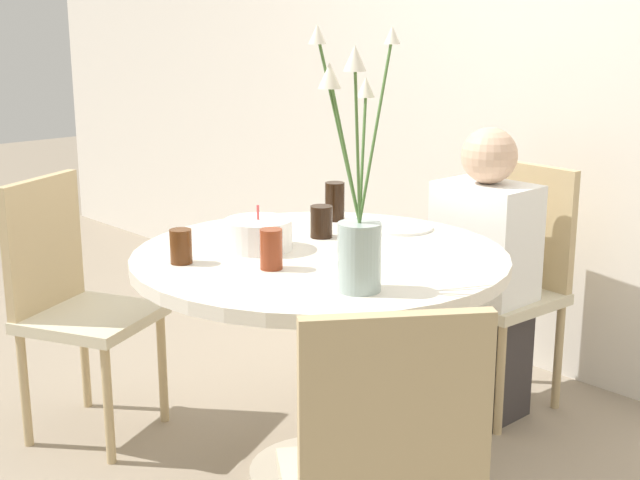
{
  "coord_description": "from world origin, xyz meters",
  "views": [
    {
      "loc": [
        1.91,
        -1.78,
        1.46
      ],
      "look_at": [
        0.0,
        0.0,
        0.79
      ],
      "focal_mm": 50.0,
      "sensor_mm": 36.0,
      "label": 1
    }
  ],
  "objects_px": {
    "chair_right_flank": "(383,477)",
    "drink_glass_1": "(335,201)",
    "drink_glass_2": "(181,246)",
    "person_woman": "(483,283)",
    "drink_glass_3": "(271,249)",
    "birthday_cake": "(258,234)",
    "side_plate": "(401,228)",
    "chair_near_front": "(71,293)",
    "drink_glass_0": "(321,222)",
    "chair_left_flank": "(511,272)",
    "flower_vase": "(357,211)"
  },
  "relations": [
    {
      "from": "chair_right_flank",
      "to": "flower_vase",
      "type": "xyz_separation_m",
      "value": [
        -0.43,
        0.35,
        0.45
      ]
    },
    {
      "from": "side_plate",
      "to": "drink_glass_2",
      "type": "height_order",
      "value": "drink_glass_2"
    },
    {
      "from": "side_plate",
      "to": "chair_near_front",
      "type": "bearing_deg",
      "value": -134.8
    },
    {
      "from": "flower_vase",
      "to": "drink_glass_2",
      "type": "bearing_deg",
      "value": -160.15
    },
    {
      "from": "drink_glass_3",
      "to": "person_woman",
      "type": "bearing_deg",
      "value": 89.42
    },
    {
      "from": "drink_glass_3",
      "to": "chair_near_front",
      "type": "bearing_deg",
      "value": -168.22
    },
    {
      "from": "drink_glass_1",
      "to": "drink_glass_2",
      "type": "bearing_deg",
      "value": -82.41
    },
    {
      "from": "chair_left_flank",
      "to": "chair_right_flank",
      "type": "relative_size",
      "value": 1.0
    },
    {
      "from": "chair_near_front",
      "to": "side_plate",
      "type": "distance_m",
      "value": 1.17
    },
    {
      "from": "flower_vase",
      "to": "drink_glass_3",
      "type": "distance_m",
      "value": 0.34
    },
    {
      "from": "chair_left_flank",
      "to": "chair_right_flank",
      "type": "bearing_deg",
      "value": -60.76
    },
    {
      "from": "drink_glass_1",
      "to": "person_woman",
      "type": "bearing_deg",
      "value": 53.14
    },
    {
      "from": "flower_vase",
      "to": "chair_near_front",
      "type": "bearing_deg",
      "value": -169.48
    },
    {
      "from": "chair_near_front",
      "to": "side_plate",
      "type": "height_order",
      "value": "chair_near_front"
    },
    {
      "from": "drink_glass_3",
      "to": "birthday_cake",
      "type": "bearing_deg",
      "value": 150.46
    },
    {
      "from": "drink_glass_2",
      "to": "person_woman",
      "type": "xyz_separation_m",
      "value": [
        0.23,
        1.15,
        -0.3
      ]
    },
    {
      "from": "birthday_cake",
      "to": "flower_vase",
      "type": "bearing_deg",
      "value": -8.35
    },
    {
      "from": "drink_glass_0",
      "to": "person_woman",
      "type": "relative_size",
      "value": 0.1
    },
    {
      "from": "chair_right_flank",
      "to": "drink_glass_3",
      "type": "distance_m",
      "value": 0.85
    },
    {
      "from": "drink_glass_3",
      "to": "drink_glass_2",
      "type": "bearing_deg",
      "value": -145.44
    },
    {
      "from": "chair_right_flank",
      "to": "birthday_cake",
      "type": "xyz_separation_m",
      "value": [
        -0.93,
        0.42,
        0.28
      ]
    },
    {
      "from": "chair_left_flank",
      "to": "drink_glass_0",
      "type": "distance_m",
      "value": 0.87
    },
    {
      "from": "chair_left_flank",
      "to": "birthday_cake",
      "type": "relative_size",
      "value": 4.39
    },
    {
      "from": "drink_glass_0",
      "to": "person_woman",
      "type": "xyz_separation_m",
      "value": [
        0.18,
        0.64,
        -0.3
      ]
    },
    {
      "from": "birthday_cake",
      "to": "drink_glass_1",
      "type": "bearing_deg",
      "value": 105.66
    },
    {
      "from": "side_plate",
      "to": "drink_glass_1",
      "type": "relative_size",
      "value": 1.59
    },
    {
      "from": "drink_glass_3",
      "to": "person_woman",
      "type": "relative_size",
      "value": 0.11
    },
    {
      "from": "flower_vase",
      "to": "person_woman",
      "type": "bearing_deg",
      "value": 107.11
    },
    {
      "from": "drink_glass_2",
      "to": "drink_glass_3",
      "type": "xyz_separation_m",
      "value": [
        0.22,
        0.15,
        0.01
      ]
    },
    {
      "from": "flower_vase",
      "to": "drink_glass_2",
      "type": "xyz_separation_m",
      "value": [
        -0.53,
        -0.19,
        -0.16
      ]
    },
    {
      "from": "chair_right_flank",
      "to": "drink_glass_1",
      "type": "relative_size",
      "value": 6.8
    },
    {
      "from": "drink_glass_1",
      "to": "birthday_cake",
      "type": "bearing_deg",
      "value": -74.34
    },
    {
      "from": "drink_glass_2",
      "to": "drink_glass_1",
      "type": "bearing_deg",
      "value": 97.59
    },
    {
      "from": "flower_vase",
      "to": "drink_glass_1",
      "type": "bearing_deg",
      "value": 140.22
    },
    {
      "from": "chair_right_flank",
      "to": "drink_glass_3",
      "type": "bearing_deg",
      "value": -78.31
    },
    {
      "from": "birthday_cake",
      "to": "chair_right_flank",
      "type": "bearing_deg",
      "value": -24.46
    },
    {
      "from": "chair_right_flank",
      "to": "person_woman",
      "type": "relative_size",
      "value": 0.85
    },
    {
      "from": "side_plate",
      "to": "drink_glass_0",
      "type": "bearing_deg",
      "value": -110.21
    },
    {
      "from": "chair_left_flank",
      "to": "drink_glass_3",
      "type": "relative_size",
      "value": 7.87
    },
    {
      "from": "chair_right_flank",
      "to": "drink_glass_1",
      "type": "xyz_separation_m",
      "value": [
        -1.05,
        0.87,
        0.3
      ]
    },
    {
      "from": "drink_glass_1",
      "to": "drink_glass_3",
      "type": "height_order",
      "value": "drink_glass_1"
    },
    {
      "from": "side_plate",
      "to": "drink_glass_1",
      "type": "xyz_separation_m",
      "value": [
        -0.25,
        -0.07,
        0.06
      ]
    },
    {
      "from": "chair_left_flank",
      "to": "flower_vase",
      "type": "bearing_deg",
      "value": -72.44
    },
    {
      "from": "chair_right_flank",
      "to": "birthday_cake",
      "type": "height_order",
      "value": "chair_right_flank"
    },
    {
      "from": "chair_left_flank",
      "to": "drink_glass_2",
      "type": "xyz_separation_m",
      "value": [
        -0.24,
        -1.31,
        0.29
      ]
    },
    {
      "from": "birthday_cake",
      "to": "side_plate",
      "type": "xyz_separation_m",
      "value": [
        0.12,
        0.52,
        -0.04
      ]
    },
    {
      "from": "chair_left_flank",
      "to": "chair_near_front",
      "type": "xyz_separation_m",
      "value": [
        -0.89,
        -1.34,
        0.0
      ]
    },
    {
      "from": "drink_glass_2",
      "to": "chair_near_front",
      "type": "bearing_deg",
      "value": -177.49
    },
    {
      "from": "chair_near_front",
      "to": "drink_glass_3",
      "type": "xyz_separation_m",
      "value": [
        0.88,
        0.18,
        0.3
      ]
    },
    {
      "from": "drink_glass_3",
      "to": "flower_vase",
      "type": "bearing_deg",
      "value": 6.84
    }
  ]
}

